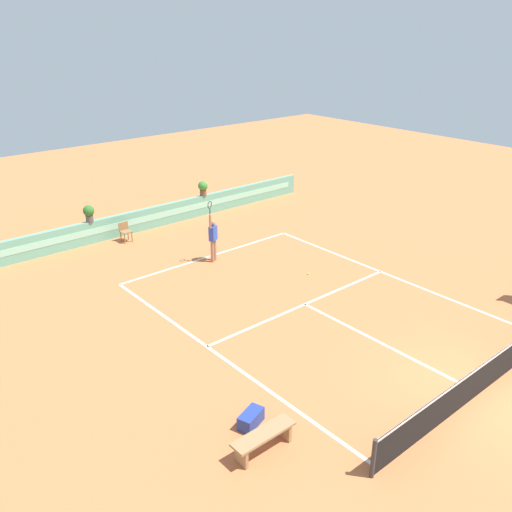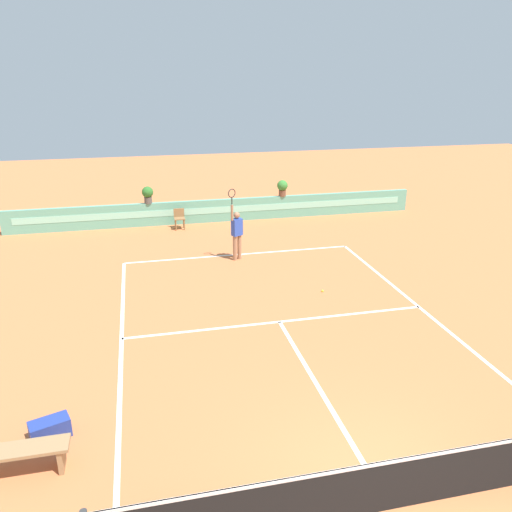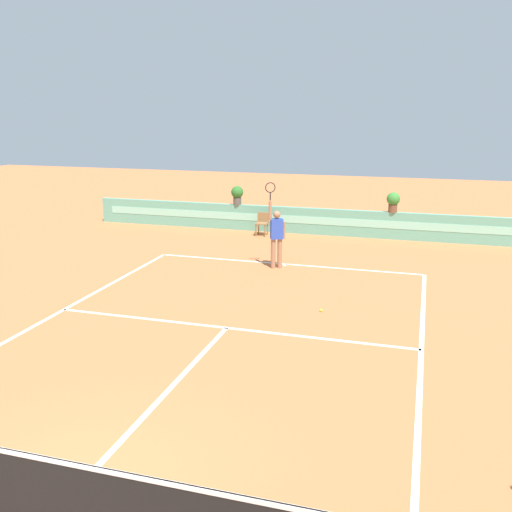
# 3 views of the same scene
# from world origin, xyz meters

# --- Properties ---
(ground_plane) EXTENTS (60.00, 60.00, 0.00)m
(ground_plane) POSITION_xyz_m (0.00, 6.00, 0.00)
(ground_plane) COLOR #C66B3D
(court_lines) EXTENTS (8.32, 11.94, 0.01)m
(court_lines) POSITION_xyz_m (0.00, 6.72, 0.00)
(court_lines) COLOR white
(court_lines) RESTS_ON ground
(net) EXTENTS (8.92, 0.10, 1.00)m
(net) POSITION_xyz_m (0.00, 0.00, 0.51)
(net) COLOR #333333
(net) RESTS_ON ground
(back_wall_barrier) EXTENTS (18.00, 0.21, 1.00)m
(back_wall_barrier) POSITION_xyz_m (0.00, 16.39, 0.50)
(back_wall_barrier) COLOR #60A88E
(back_wall_barrier) RESTS_ON ground
(ball_kid_chair) EXTENTS (0.44, 0.44, 0.85)m
(ball_kid_chair) POSITION_xyz_m (-1.84, 15.66, 0.48)
(ball_kid_chair) COLOR olive
(ball_kid_chair) RESTS_ON ground
(bench_courtside) EXTENTS (1.60, 0.44, 0.51)m
(bench_courtside) POSITION_xyz_m (-5.65, 2.06, 0.38)
(bench_courtside) COLOR #99754C
(bench_courtside) RESTS_ON ground
(gear_bag) EXTENTS (0.78, 0.57, 0.36)m
(gear_bag) POSITION_xyz_m (-5.31, 2.91, 0.18)
(gear_bag) COLOR navy
(gear_bag) RESTS_ON ground
(tennis_player) EXTENTS (0.56, 0.36, 2.58)m
(tennis_player) POSITION_xyz_m (-0.18, 11.40, 1.05)
(tennis_player) COLOR #9E7051
(tennis_player) RESTS_ON ground
(tennis_ball_near_baseline) EXTENTS (0.07, 0.07, 0.07)m
(tennis_ball_near_baseline) POSITION_xyz_m (1.80, 8.01, 0.03)
(tennis_ball_near_baseline) COLOR #CCE033
(tennis_ball_near_baseline) RESTS_ON ground
(potted_plant_right) EXTENTS (0.48, 0.48, 0.72)m
(potted_plant_right) POSITION_xyz_m (2.87, 16.39, 1.41)
(potted_plant_right) COLOR brown
(potted_plant_right) RESTS_ON back_wall_barrier
(potted_plant_left) EXTENTS (0.48, 0.48, 0.72)m
(potted_plant_left) POSITION_xyz_m (-3.07, 16.39, 1.41)
(potted_plant_left) COLOR #514C47
(potted_plant_left) RESTS_ON back_wall_barrier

